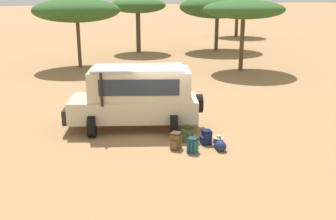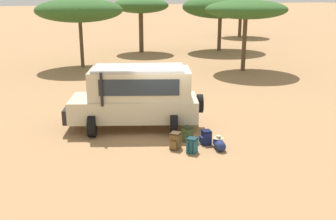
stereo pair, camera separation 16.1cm
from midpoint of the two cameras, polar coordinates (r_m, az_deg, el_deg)
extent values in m
plane|color=#9E754C|center=(15.33, -0.88, -2.97)|extent=(320.00, 320.00, 0.00)
cube|color=beige|center=(15.46, -5.28, 0.32)|extent=(5.26, 3.55, 0.84)
cube|color=beige|center=(15.21, -4.43, 3.84)|extent=(4.21, 3.05, 1.10)
cube|color=#232D38|center=(15.35, -10.13, 3.56)|extent=(0.62, 1.47, 0.77)
cube|color=#232D38|center=(14.32, -4.55, 3.24)|extent=(2.75, 1.11, 0.60)
cube|color=#232D38|center=(16.08, -4.33, 4.73)|extent=(2.75, 1.11, 0.60)
cube|color=#B7B7B7|center=(15.09, -4.67, 6.06)|extent=(3.82, 2.84, 0.10)
cube|color=black|center=(15.85, -14.58, -0.38)|extent=(0.74, 1.56, 0.56)
cylinder|color=black|center=(14.38, -9.96, 2.89)|extent=(0.10, 0.10, 1.25)
cylinder|color=black|center=(14.83, -11.29, -2.36)|extent=(0.55, 0.85, 0.80)
cylinder|color=black|center=(16.65, -10.31, -0.19)|extent=(0.55, 0.85, 0.80)
cylinder|color=black|center=(14.66, 0.53, -2.25)|extent=(0.55, 0.85, 0.80)
cylinder|color=black|center=(16.51, 0.19, -0.07)|extent=(0.55, 0.85, 0.80)
cylinder|color=black|center=(15.50, 4.31, 0.97)|extent=(0.47, 0.77, 0.74)
cube|color=navy|center=(13.98, 5.29, -4.06)|extent=(0.33, 0.39, 0.44)
cube|color=navy|center=(13.94, 4.58, -4.34)|extent=(0.12, 0.27, 0.24)
cube|color=black|center=(13.90, 5.31, -3.08)|extent=(0.34, 0.37, 0.07)
cylinder|color=black|center=(13.97, 6.02, -4.10)|extent=(0.04, 0.04, 0.38)
cylinder|color=black|center=(14.11, 5.79, -3.88)|extent=(0.04, 0.04, 0.38)
cube|color=brown|center=(13.51, 0.81, -4.57)|extent=(0.45, 0.45, 0.52)
cube|color=brown|center=(13.37, 0.49, -5.11)|extent=(0.23, 0.23, 0.28)
cube|color=#3A2A16|center=(13.41, 0.81, -3.43)|extent=(0.45, 0.45, 0.07)
cylinder|color=#3A2A16|center=(13.64, 1.37, -4.37)|extent=(0.04, 0.04, 0.44)
cylinder|color=#3A2A16|center=(13.69, 0.80, -4.28)|extent=(0.04, 0.04, 0.44)
cube|color=#235B6B|center=(13.21, 3.24, -5.25)|extent=(0.43, 0.43, 0.45)
cube|color=#235B6B|center=(13.40, 3.50, -5.20)|extent=(0.22, 0.23, 0.25)
cube|color=#13323A|center=(13.12, 3.26, -4.21)|extent=(0.43, 0.43, 0.07)
cylinder|color=#13323A|center=(13.09, 2.70, -5.46)|extent=(0.04, 0.04, 0.39)
cylinder|color=#13323A|center=(13.04, 3.29, -5.55)|extent=(0.04, 0.04, 0.39)
cube|color=#42562D|center=(14.18, 2.53, -3.60)|extent=(0.33, 0.42, 0.49)
cube|color=#42562D|center=(14.10, 2.04, -3.98)|extent=(0.15, 0.29, 0.27)
cube|color=#242F19|center=(14.09, 2.54, -2.55)|extent=(0.34, 0.40, 0.07)
cylinder|color=#242F19|center=(14.21, 3.17, -3.56)|extent=(0.04, 0.04, 0.42)
cylinder|color=#242F19|center=(14.33, 2.72, -3.38)|extent=(0.04, 0.04, 0.42)
cylinder|color=navy|center=(13.63, 7.15, -4.91)|extent=(0.45, 0.54, 0.34)
sphere|color=navy|center=(13.84, 6.89, -4.56)|extent=(0.33, 0.33, 0.33)
sphere|color=navy|center=(13.42, 7.42, -5.27)|extent=(0.33, 0.33, 0.33)
torus|color=#121834|center=(13.56, 7.18, -4.16)|extent=(0.07, 0.16, 0.16)
cylinder|color=beige|center=(13.65, 7.07, -4.04)|extent=(0.34, 0.34, 0.02)
cylinder|color=beige|center=(13.64, 7.07, -3.86)|extent=(0.17, 0.17, 0.09)
cylinder|color=brown|center=(28.90, -12.95, 9.27)|extent=(0.25, 0.25, 3.28)
ellipsoid|color=#2D5623|center=(28.71, -13.26, 13.90)|extent=(6.06, 5.31, 1.65)
cylinder|color=brown|center=(35.64, -4.46, 11.16)|extent=(0.39, 0.39, 3.52)
ellipsoid|color=#2D5623|center=(35.50, -4.55, 14.91)|extent=(4.88, 4.96, 1.35)
cylinder|color=brown|center=(27.36, 10.48, 9.32)|extent=(0.29, 0.29, 3.56)
ellipsoid|color=#2D5623|center=(27.17, 10.75, 14.17)|extent=(5.44, 5.32, 1.26)
cylinder|color=brown|center=(36.86, 6.93, 10.92)|extent=(0.34, 0.34, 3.06)
ellipsoid|color=#2D5623|center=(36.70, 7.07, 14.66)|extent=(7.01, 6.16, 2.07)
cylinder|color=brown|center=(48.99, 9.82, 12.06)|extent=(0.39, 0.39, 2.82)
ellipsoid|color=#2D5623|center=(48.87, 9.94, 14.41)|extent=(5.62, 5.71, 1.42)
camera|label=1|loc=(0.08, -90.32, -0.10)|focal=42.00mm
camera|label=2|loc=(0.08, 89.68, 0.10)|focal=42.00mm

